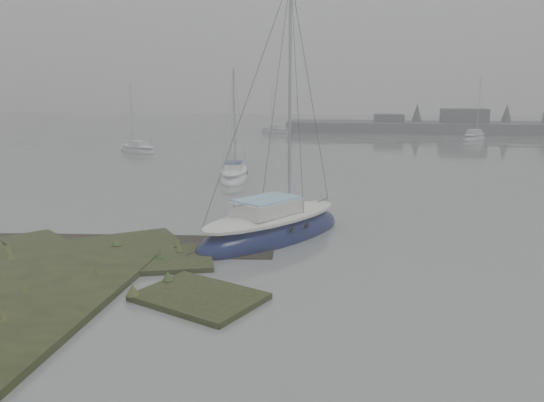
{
  "coord_description": "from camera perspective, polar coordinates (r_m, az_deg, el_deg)",
  "views": [
    {
      "loc": [
        4.74,
        -14.67,
        6.12
      ],
      "look_at": [
        1.82,
        5.23,
        1.8
      ],
      "focal_mm": 35.0,
      "sensor_mm": 36.0,
      "label": 1
    }
  ],
  "objects": [
    {
      "name": "ground",
      "position": [
        45.33,
        2.28,
        4.36
      ],
      "size": [
        160.0,
        160.0,
        0.0
      ],
      "primitive_type": "plane",
      "color": "slate",
      "rests_on": "ground"
    },
    {
      "name": "far_shoreline",
      "position": [
        79.86,
        24.61,
        7.26
      ],
      "size": [
        60.0,
        8.0,
        4.15
      ],
      "color": "#4C4F51",
      "rests_on": "ground"
    },
    {
      "name": "sailboat_main",
      "position": [
        21.95,
        0.03,
        -3.13
      ],
      "size": [
        6.68,
        8.0,
        11.2
      ],
      "rotation": [
        0.0,
        0.0,
        -0.61
      ],
      "color": "#0C123C",
      "rests_on": "ground"
    },
    {
      "name": "sailboat_white",
      "position": [
        35.96,
        -4.11,
        2.7
      ],
      "size": [
        2.55,
        5.82,
        7.95
      ],
      "rotation": [
        0.0,
        0.0,
        0.13
      ],
      "color": "white",
      "rests_on": "ground"
    },
    {
      "name": "sailboat_far_a",
      "position": [
        52.73,
        -14.26,
        5.33
      ],
      "size": [
        5.16,
        4.11,
        7.14
      ],
      "rotation": [
        0.0,
        0.0,
        1.01
      ],
      "color": "#A7ABAF",
      "rests_on": "ground"
    },
    {
      "name": "sailboat_far_b",
      "position": [
        67.95,
        20.92,
        6.38
      ],
      "size": [
        4.43,
        5.81,
        7.96
      ],
      "rotation": [
        0.0,
        0.0,
        -0.53
      ],
      "color": "#B2B6BD",
      "rests_on": "ground"
    },
    {
      "name": "sailboat_far_c",
      "position": [
        73.47,
        0.3,
        7.53
      ],
      "size": [
        5.11,
        4.37,
        7.2
      ],
      "rotation": [
        0.0,
        0.0,
        0.94
      ],
      "color": "#9EA5A8",
      "rests_on": "ground"
    }
  ]
}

